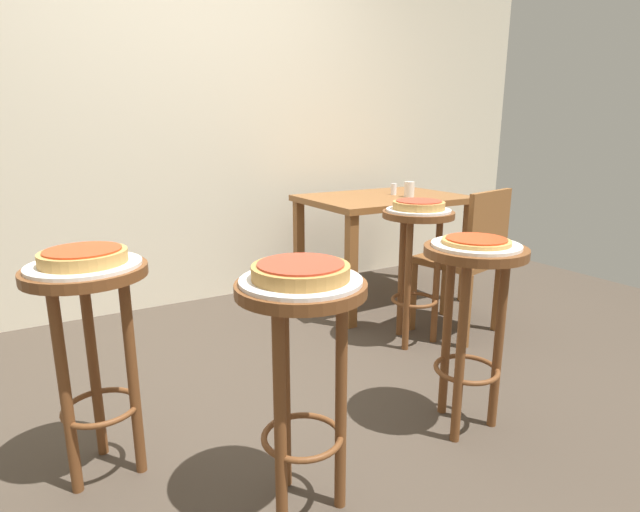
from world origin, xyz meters
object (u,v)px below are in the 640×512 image
(stool_middle, at_px, (472,297))
(cup_near_edge, at_px, (409,189))
(pizza_rear, at_px, (419,205))
(serving_plate_middle, at_px, (476,245))
(serving_plate_leftside, at_px, (84,265))
(pizza_middle, at_px, (476,241))
(stool_leftside, at_px, (92,325))
(stool_foreground, at_px, (301,347))
(pizza_leftside, at_px, (83,256))
(serving_plate_rear, at_px, (418,210))
(condiment_shaker, at_px, (394,189))
(serving_plate_foreground, at_px, (301,280))
(stool_rear, at_px, (417,248))
(wooden_chair, at_px, (468,256))
(pizza_foreground, at_px, (301,271))
(dining_table, at_px, (383,211))

(stool_middle, xyz_separation_m, cup_near_edge, (0.79, 1.32, 0.24))
(stool_middle, relative_size, pizza_rear, 2.72)
(serving_plate_middle, xyz_separation_m, serving_plate_leftside, (-1.29, 0.43, 0.00))
(pizza_middle, bearing_deg, serving_plate_middle, 0.00)
(pizza_middle, distance_m, stool_leftside, 1.38)
(stool_foreground, distance_m, pizza_leftside, 0.75)
(stool_leftside, bearing_deg, pizza_middle, -18.25)
(serving_plate_leftside, relative_size, cup_near_edge, 3.44)
(serving_plate_leftside, relative_size, serving_plate_rear, 1.02)
(serving_plate_middle, xyz_separation_m, condiment_shaker, (0.77, 1.46, 0.02))
(pizza_rear, bearing_deg, serving_plate_foreground, -144.47)
(stool_leftside, distance_m, stool_rear, 1.70)
(stool_foreground, xyz_separation_m, pizza_middle, (0.78, 0.07, 0.22))
(serving_plate_foreground, xyz_separation_m, pizza_rear, (1.15, 0.82, 0.03))
(serving_plate_middle, relative_size, cup_near_edge, 3.24)
(serving_plate_rear, xyz_separation_m, condiment_shaker, (0.39, 0.71, 0.02))
(pizza_leftside, height_order, cup_near_edge, cup_near_edge)
(pizza_middle, bearing_deg, wooden_chair, 44.41)
(cup_near_edge, bearing_deg, pizza_foreground, -138.36)
(stool_leftside, relative_size, condiment_shaker, 9.56)
(stool_foreground, relative_size, pizza_middle, 2.96)
(stool_foreground, xyz_separation_m, pizza_foreground, (0.00, 0.00, 0.23))
(cup_near_edge, bearing_deg, serving_plate_rear, -126.01)
(stool_foreground, xyz_separation_m, condiment_shaker, (1.55, 1.53, 0.22))
(pizza_leftside, distance_m, condiment_shaker, 2.31)
(pizza_foreground, relative_size, pizza_leftside, 1.06)
(pizza_foreground, height_order, pizza_leftside, same)
(pizza_middle, xyz_separation_m, cup_near_edge, (0.79, 1.32, 0.01))
(serving_plate_foreground, bearing_deg, cup_near_edge, 41.64)
(stool_middle, distance_m, stool_leftside, 1.36)
(stool_rear, bearing_deg, pizza_leftside, -168.96)
(serving_plate_foreground, xyz_separation_m, condiment_shaker, (1.55, 1.53, 0.02))
(stool_foreground, relative_size, serving_plate_middle, 2.27)
(serving_plate_leftside, height_order, pizza_leftside, pizza_leftside)
(pizza_foreground, distance_m, cup_near_edge, 2.09)
(serving_plate_middle, bearing_deg, wooden_chair, 44.41)
(serving_plate_rear, bearing_deg, cup_near_edge, 53.99)
(pizza_foreground, xyz_separation_m, pizza_middle, (0.78, 0.07, -0.01))
(stool_leftside, distance_m, serving_plate_leftside, 0.20)
(stool_foreground, xyz_separation_m, pizza_rear, (1.15, 0.82, 0.23))
(stool_rear, distance_m, cup_near_edge, 0.74)
(serving_plate_leftside, xyz_separation_m, stool_rear, (1.67, 0.33, -0.20))
(stool_foreground, bearing_deg, cup_near_edge, 41.64)
(serving_plate_middle, xyz_separation_m, wooden_chair, (0.72, 0.70, -0.29))
(pizza_foreground, relative_size, dining_table, 0.27)
(stool_leftside, xyz_separation_m, pizza_rear, (1.67, 0.33, 0.23))
(pizza_rear, bearing_deg, serving_plate_middle, -116.44)
(dining_table, xyz_separation_m, wooden_chair, (0.04, -0.75, -0.16))
(cup_near_edge, bearing_deg, stool_leftside, -156.73)
(serving_plate_leftside, bearing_deg, cup_near_edge, 23.27)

